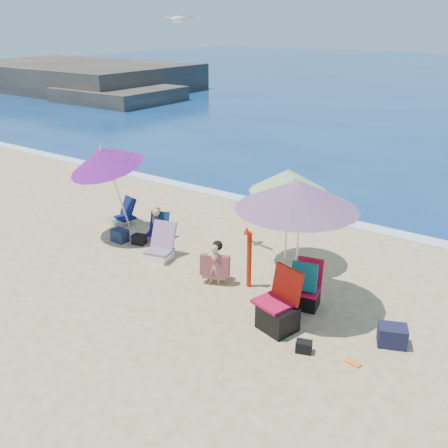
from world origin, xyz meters
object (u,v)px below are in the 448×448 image
Objects in this scene: umbrella_blue at (104,157)px; camp_chair_right at (305,290)px; umbrella_turquoise at (297,195)px; chair_navy at (121,217)px; person_center at (215,264)px; chair_rainbow at (160,250)px; person_left at (158,223)px; camp_chair_left at (278,312)px; furled_umbrella at (249,254)px; umbrella_striped at (288,180)px; seagull at (178,19)px.

umbrella_blue reaches higher than camp_chair_right.
umbrella_turquoise reaches higher than chair_navy.
person_center is at bearing -176.45° from umbrella_turquoise.
chair_navy is at bearing 156.04° from chair_rainbow.
chair_navy is 4.08m from person_center.
chair_rainbow is 1.18m from person_left.
umbrella_blue is 2.28× the size of camp_chair_left.
person_center is (3.89, -1.20, 0.24)m from chair_navy.
furled_umbrella is 1.22× the size of camp_chair_left.
umbrella_striped is at bearing 122.77° from umbrella_turquoise.
person_left is 4.62m from seagull.
chair_navy is (-4.51, 0.94, -0.53)m from furled_umbrella.
umbrella_turquoise is at bearing 3.55° from person_center.
seagull is at bearing 1.12° from person_left.
camp_chair_right is at bearing -49.98° from umbrella_striped.
seagull is (1.86, 0.60, 2.96)m from umbrella_blue.
umbrella_striped is 2.86× the size of chair_navy.
person_center is at bearing -157.06° from furled_umbrella.
chair_rainbow is 3.62m from camp_chair_left.
furled_umbrella is at bearing -19.71° from seagull.
seagull is at bearing -3.05° from chair_navy.
camp_chair_right is at bearing -9.84° from chair_navy.
furled_umbrella is (-0.09, -1.32, -1.17)m from umbrella_striped.
person_left is 1.04× the size of seagull.
seagull is at bearing 153.26° from camp_chair_left.
camp_chair_right is at bearing 5.97° from person_center.
chair_navy is at bearing 161.85° from camp_chair_left.
camp_chair_right is (5.77, -1.00, 0.17)m from chair_navy.
chair_navy is at bearing 168.29° from furled_umbrella.
umbrella_blue is 2.99× the size of seagull.
person_center is (-1.66, -0.10, -1.75)m from umbrella_turquoise.
umbrella_striped is 3.56m from person_left.
furled_umbrella is at bearing -14.50° from person_left.
person_left is (-2.48, 1.06, -0.04)m from person_center.
umbrella_turquoise is 3.40× the size of chair_rainbow.
chair_rainbow is at bearing -46.81° from person_left.
person_center reaches higher than chair_rainbow.
chair_rainbow is at bearing -91.16° from seagull.
camp_chair_right reaches higher than chair_rainbow.
camp_chair_right is at bearing -14.00° from seagull.
seagull reaches higher than umbrella_blue.
umbrella_blue is 5.64m from camp_chair_right.
umbrella_blue is 3.55m from seagull.
umbrella_turquoise is 3.65× the size of chair_navy.
chair_navy is 0.79× the size of camp_chair_right.
umbrella_striped reaches higher than person_left.
umbrella_striped is 2.26× the size of camp_chair_right.
chair_rainbow is 0.96× the size of person_left.
chair_rainbow is (-3.34, 0.11, -1.96)m from umbrella_turquoise.
seagull reaches higher than furled_umbrella.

